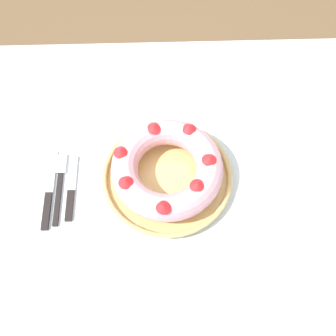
# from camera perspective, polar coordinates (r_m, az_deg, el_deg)

# --- Properties ---
(ground_plane) EXTENTS (8.00, 8.00, 0.00)m
(ground_plane) POSITION_cam_1_polar(r_m,az_deg,el_deg) (1.63, -0.35, -13.21)
(ground_plane) COLOR brown
(dining_table) EXTENTS (1.48, 0.92, 0.73)m
(dining_table) POSITION_cam_1_polar(r_m,az_deg,el_deg) (1.02, -0.55, -4.30)
(dining_table) COLOR silver
(dining_table) RESTS_ON ground_plane
(serving_dish) EXTENTS (0.31, 0.31, 0.03)m
(serving_dish) POSITION_cam_1_polar(r_m,az_deg,el_deg) (0.94, -0.00, -1.26)
(serving_dish) COLOR tan
(serving_dish) RESTS_ON dining_table
(bundt_cake) EXTENTS (0.26, 0.26, 0.07)m
(bundt_cake) POSITION_cam_1_polar(r_m,az_deg,el_deg) (0.90, -0.00, 0.02)
(bundt_cake) COLOR #E09EAD
(bundt_cake) RESTS_ON serving_dish
(fork) EXTENTS (0.02, 0.19, 0.01)m
(fork) POSITION_cam_1_polar(r_m,az_deg,el_deg) (0.98, -15.33, -2.13)
(fork) COLOR black
(fork) RESTS_ON dining_table
(serving_knife) EXTENTS (0.02, 0.20, 0.01)m
(serving_knife) POSITION_cam_1_polar(r_m,az_deg,el_deg) (0.97, -16.80, -3.68)
(serving_knife) COLOR black
(serving_knife) RESTS_ON dining_table
(cake_knife) EXTENTS (0.02, 0.17, 0.01)m
(cake_knife) POSITION_cam_1_polar(r_m,az_deg,el_deg) (0.96, -13.78, -3.38)
(cake_knife) COLOR black
(cake_knife) RESTS_ON dining_table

